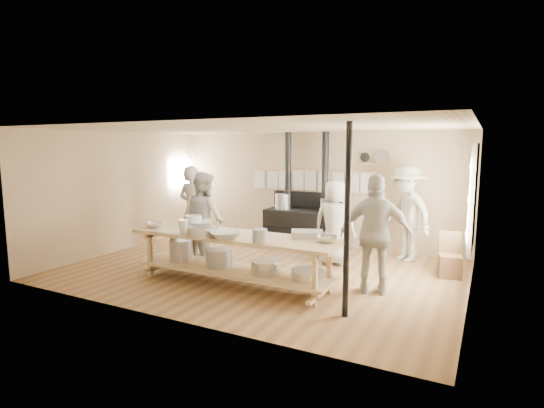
% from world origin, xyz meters
% --- Properties ---
extents(ground, '(7.00, 7.00, 0.00)m').
position_xyz_m(ground, '(0.00, 0.00, 0.00)').
color(ground, brown).
rests_on(ground, ground).
extents(room_shell, '(7.00, 7.00, 7.00)m').
position_xyz_m(room_shell, '(0.00, 0.00, 1.62)').
color(room_shell, tan).
rests_on(room_shell, ground).
extents(window_right, '(0.09, 1.50, 1.65)m').
position_xyz_m(window_right, '(3.47, 0.60, 1.50)').
color(window_right, beige).
rests_on(window_right, ground).
extents(left_opening, '(0.00, 0.90, 0.90)m').
position_xyz_m(left_opening, '(-3.45, 2.00, 1.60)').
color(left_opening, white).
rests_on(left_opening, ground).
extents(stove, '(1.90, 0.75, 2.60)m').
position_xyz_m(stove, '(-0.01, 2.12, 0.52)').
color(stove, black).
rests_on(stove, ground).
extents(towel_rail, '(3.00, 0.04, 0.47)m').
position_xyz_m(towel_rail, '(-0.00, 2.40, 1.55)').
color(towel_rail, tan).
rests_on(towel_rail, ground).
extents(back_wall_shelf, '(0.63, 0.14, 0.32)m').
position_xyz_m(back_wall_shelf, '(1.46, 2.43, 2.00)').
color(back_wall_shelf, tan).
rests_on(back_wall_shelf, ground).
extents(prep_table, '(3.60, 0.90, 0.85)m').
position_xyz_m(prep_table, '(-0.01, -0.90, 0.52)').
color(prep_table, tan).
rests_on(prep_table, ground).
extents(support_post, '(0.08, 0.08, 2.60)m').
position_xyz_m(support_post, '(2.05, -1.35, 1.30)').
color(support_post, black).
rests_on(support_post, ground).
extents(cook_far_left, '(0.70, 0.48, 1.88)m').
position_xyz_m(cook_far_left, '(-1.95, 0.55, 0.94)').
color(cook_far_left, beige).
rests_on(cook_far_left, ground).
extents(cook_left, '(1.09, 1.00, 1.81)m').
position_xyz_m(cook_left, '(-1.15, -0.12, 0.91)').
color(cook_left, beige).
rests_on(cook_left, ground).
extents(cook_center, '(0.83, 0.56, 1.65)m').
position_xyz_m(cook_center, '(1.07, 1.04, 0.83)').
color(cook_center, beige).
rests_on(cook_center, ground).
extents(cook_right, '(1.17, 0.69, 1.87)m').
position_xyz_m(cook_right, '(2.17, -0.24, 0.93)').
color(cook_right, beige).
rests_on(cook_right, ground).
extents(cook_by_window, '(1.42, 1.33, 1.93)m').
position_xyz_m(cook_by_window, '(2.25, 1.95, 0.96)').
color(cook_by_window, beige).
rests_on(cook_by_window, ground).
extents(chair, '(0.43, 0.43, 0.79)m').
position_xyz_m(chair, '(3.15, 1.20, 0.23)').
color(chair, '#533821').
rests_on(chair, ground).
extents(bowl_white_a, '(0.48, 0.48, 0.09)m').
position_xyz_m(bowl_white_a, '(-0.97, -0.57, 0.89)').
color(bowl_white_a, white).
rests_on(bowl_white_a, prep_table).
extents(bowl_steel_a, '(0.42, 0.42, 0.09)m').
position_xyz_m(bowl_steel_a, '(-1.55, -1.07, 0.90)').
color(bowl_steel_a, silver).
rests_on(bowl_steel_a, prep_table).
extents(bowl_white_b, '(0.66, 0.66, 0.12)m').
position_xyz_m(bowl_white_b, '(0.06, -1.23, 0.91)').
color(bowl_white_b, white).
rests_on(bowl_white_b, prep_table).
extents(bowl_steel_b, '(0.38, 0.38, 0.10)m').
position_xyz_m(bowl_steel_b, '(1.55, -0.75, 0.90)').
color(bowl_steel_b, silver).
rests_on(bowl_steel_b, prep_table).
extents(roasting_pan, '(0.58, 0.49, 0.11)m').
position_xyz_m(roasting_pan, '(1.17, -0.57, 0.90)').
color(roasting_pan, '#B2B2B7').
rests_on(roasting_pan, prep_table).
extents(mixing_bowl_large, '(0.65, 0.65, 0.16)m').
position_xyz_m(mixing_bowl_large, '(-0.39, -1.23, 0.93)').
color(mixing_bowl_large, silver).
rests_on(mixing_bowl_large, prep_table).
extents(bucket_galv, '(0.25, 0.25, 0.21)m').
position_xyz_m(bucket_galv, '(0.67, -1.23, 0.95)').
color(bucket_galv, gray).
rests_on(bucket_galv, prep_table).
extents(deep_bowl_enamel, '(0.38, 0.38, 0.19)m').
position_xyz_m(deep_bowl_enamel, '(-1.07, -0.57, 0.94)').
color(deep_bowl_enamel, white).
rests_on(deep_bowl_enamel, prep_table).
extents(pitcher, '(0.15, 0.15, 0.23)m').
position_xyz_m(pitcher, '(-0.76, -1.23, 0.97)').
color(pitcher, white).
rests_on(pitcher, prep_table).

